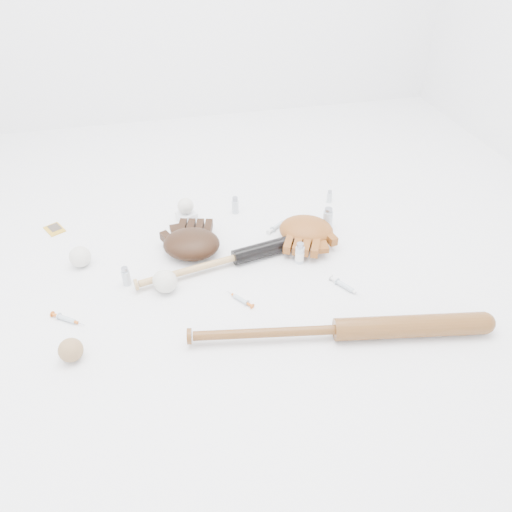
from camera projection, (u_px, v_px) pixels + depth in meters
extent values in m
plane|color=white|center=(244.00, 273.00, 1.83)|extent=(3.00, 3.00, 0.00)
cube|color=#BE8D22|center=(55.00, 229.00, 2.05)|extent=(0.10, 0.11, 0.00)
cube|color=white|center=(187.00, 217.00, 2.09)|extent=(0.09, 0.09, 0.04)
sphere|color=silver|center=(186.00, 206.00, 2.06)|extent=(0.07, 0.07, 0.07)
sphere|color=silver|center=(166.00, 282.00, 1.73)|extent=(0.08, 0.08, 0.08)
sphere|color=silver|center=(80.00, 257.00, 1.84)|extent=(0.08, 0.08, 0.08)
sphere|color=silver|center=(162.00, 280.00, 1.74)|extent=(0.07, 0.07, 0.07)
sphere|color=#947047|center=(71.00, 350.00, 1.49)|extent=(0.07, 0.07, 0.07)
cylinder|color=silver|center=(235.00, 205.00, 2.13)|extent=(0.03, 0.03, 0.08)
cylinder|color=silver|center=(329.00, 196.00, 2.20)|extent=(0.02, 0.02, 0.06)
cylinder|color=silver|center=(300.00, 253.00, 1.85)|extent=(0.03, 0.03, 0.09)
cylinder|color=silver|center=(328.00, 218.00, 2.03)|extent=(0.04, 0.04, 0.09)
cylinder|color=silver|center=(126.00, 276.00, 1.76)|extent=(0.03, 0.03, 0.07)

